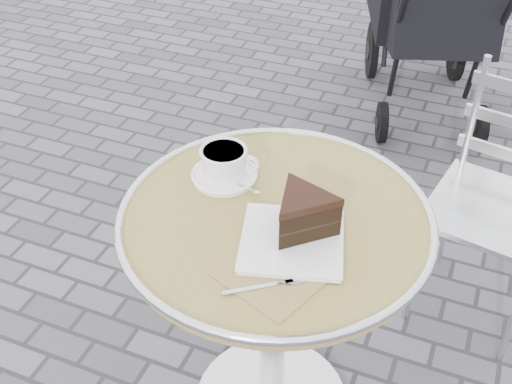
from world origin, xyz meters
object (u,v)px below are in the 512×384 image
at_px(cake_plate_set, 300,220).
at_px(baby_stroller, 432,8).
at_px(cafe_table, 274,268).
at_px(bistro_chair, 510,174).
at_px(cappuccino_set, 225,165).

height_order(cake_plate_set, baby_stroller, baby_stroller).
relative_size(cafe_table, baby_stroller, 0.65).
relative_size(cake_plate_set, bistro_chair, 0.42).
height_order(bistro_chair, baby_stroller, baby_stroller).
relative_size(cafe_table, cake_plate_set, 2.13).
height_order(cafe_table, baby_stroller, baby_stroller).
height_order(cake_plate_set, bistro_chair, cake_plate_set).
relative_size(cappuccino_set, cake_plate_set, 0.52).
bearing_deg(baby_stroller, bistro_chair, -88.95).
height_order(cappuccino_set, baby_stroller, baby_stroller).
xyz_separation_m(cake_plate_set, bistro_chair, (0.42, 0.74, -0.27)).
xyz_separation_m(cappuccino_set, cake_plate_set, (0.24, -0.14, 0.02)).
bearing_deg(cake_plate_set, bistro_chair, 44.62).
bearing_deg(bistro_chair, cappuccino_set, -127.05).
xyz_separation_m(cafe_table, cake_plate_set, (0.07, -0.05, 0.22)).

